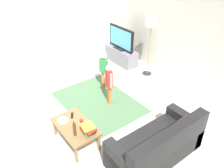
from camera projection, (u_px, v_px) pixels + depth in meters
ground at (91, 116)px, 5.35m from camera, size 7.80×7.80×0.00m
wall_back at (183, 33)px, 6.18m from camera, size 6.00×0.12×2.70m
wall_left at (33, 27)px, 6.67m from camera, size 0.12×6.00×2.70m
area_rug at (98, 102)px, 5.82m from camera, size 2.20×1.60×0.01m
tv_stand at (121, 56)px, 7.58m from camera, size 1.20×0.44×0.50m
tv at (121, 38)px, 7.25m from camera, size 1.10×0.28×0.71m
couch at (159, 147)px, 4.16m from camera, size 0.80×1.80×0.86m
floor_lamp at (151, 24)px, 6.24m from camera, size 0.36×0.36×1.78m
child_near_tv at (104, 67)px, 6.08m from camera, size 0.33×0.20×1.04m
child_center at (109, 81)px, 5.47m from camera, size 0.34×0.19×1.06m
coffee_table at (75, 128)px, 4.48m from camera, size 1.00×0.60×0.42m
book_stack at (88, 129)px, 4.24m from camera, size 0.30×0.25×0.19m
bottle at (75, 129)px, 4.17m from camera, size 0.06×0.06×0.33m
tv_remote at (72, 115)px, 4.70m from camera, size 0.17×0.13×0.02m
soda_can at (82, 122)px, 4.45m from camera, size 0.07×0.07×0.12m
plate at (63, 120)px, 4.58m from camera, size 0.22×0.22×0.02m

